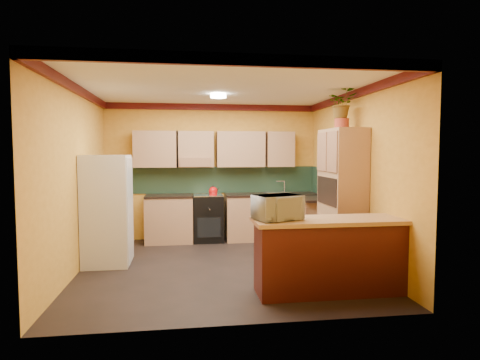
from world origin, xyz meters
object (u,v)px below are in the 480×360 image
(base_cabinets_back, at_px, (240,218))
(fridge, at_px, (107,210))
(pantry, at_px, (342,197))
(breakfast_bar, at_px, (329,258))
(stove, at_px, (208,218))
(microwave, at_px, (277,207))

(base_cabinets_back, distance_m, fridge, 2.72)
(fridge, xyz_separation_m, pantry, (3.60, -0.46, 0.20))
(breakfast_bar, bearing_deg, stove, 112.93)
(breakfast_bar, distance_m, microwave, 0.92)
(base_cabinets_back, bearing_deg, pantry, -55.01)
(breakfast_bar, xyz_separation_m, microwave, (-0.66, 0.00, 0.64))
(base_cabinets_back, relative_size, fridge, 2.15)
(stove, bearing_deg, base_cabinets_back, 0.00)
(pantry, bearing_deg, microwave, -137.11)
(base_cabinets_back, bearing_deg, microwave, -89.40)
(breakfast_bar, bearing_deg, microwave, 180.00)
(pantry, height_order, microwave, pantry)
(pantry, height_order, breakfast_bar, pantry)
(breakfast_bar, height_order, microwave, microwave)
(base_cabinets_back, bearing_deg, breakfast_bar, -77.46)
(pantry, distance_m, breakfast_bar, 1.50)
(breakfast_bar, bearing_deg, fridge, 150.50)
(stove, relative_size, breakfast_bar, 0.51)
(base_cabinets_back, distance_m, pantry, 2.41)
(fridge, relative_size, microwave, 3.13)
(base_cabinets_back, xyz_separation_m, fridge, (-2.26, -1.44, 0.41))
(fridge, bearing_deg, breakfast_bar, -29.50)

